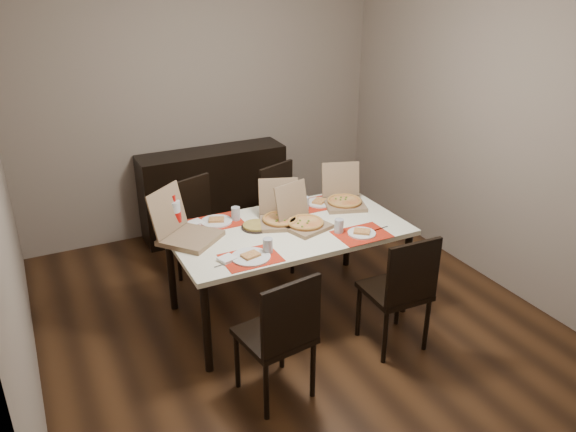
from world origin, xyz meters
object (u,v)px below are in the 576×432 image
object	(u,v)px
dining_table	(288,235)
chair_near_right	(401,288)
pizza_box_center	(303,220)
soda_bottle	(175,216)
chair_near_left	(280,333)
dip_bowl	(283,213)
chair_far_right	(285,209)
chair_far_left	(200,226)
sideboard	(214,192)

from	to	relation	value
dining_table	chair_near_right	world-z (taller)	chair_near_right
pizza_box_center	soda_bottle	xyz separation A→B (m)	(-0.90, 0.38, 0.07)
chair_near_left	chair_near_right	size ratio (longest dim) A/B	1.00
chair_near_left	dip_bowl	distance (m)	1.31
dip_bowl	soda_bottle	xyz separation A→B (m)	(-0.86, 0.11, 0.11)
dining_table	soda_bottle	size ratio (longest dim) A/B	6.25
dining_table	chair_far_right	bearing A→B (deg)	65.08
chair_near_right	dip_bowl	xyz separation A→B (m)	(-0.42, 1.05, 0.25)
dining_table	dip_bowl	distance (m)	0.26
chair_far_right	dining_table	bearing A→B (deg)	-114.92
dip_bowl	pizza_box_center	bearing A→B (deg)	-81.45
chair_far_left	chair_far_right	distance (m)	0.84
chair_near_right	pizza_box_center	world-z (taller)	pizza_box_center
chair_far_right	chair_near_left	bearing A→B (deg)	-117.12
sideboard	soda_bottle	size ratio (longest dim) A/B	5.21
pizza_box_center	dip_bowl	bearing A→B (deg)	98.55
sideboard	chair_near_right	xyz separation A→B (m)	(0.52, -2.52, 0.06)
dining_table	dip_bowl	size ratio (longest dim) A/B	14.16
dip_bowl	chair_near_left	bearing A→B (deg)	-116.87
dining_table	chair_far_right	xyz separation A→B (m)	(0.38, 0.83, -0.17)
chair_near_right	dip_bowl	size ratio (longest dim) A/B	7.31
sideboard	chair_far_right	size ratio (longest dim) A/B	1.61
dining_table	chair_near_left	size ratio (longest dim) A/B	1.94
dining_table	soda_bottle	distance (m)	0.88
dining_table	chair_far_left	size ratio (longest dim) A/B	1.94
chair_near_left	pizza_box_center	world-z (taller)	pizza_box_center
dining_table	chair_far_left	xyz separation A→B (m)	(-0.46, 0.82, -0.17)
chair_far_left	pizza_box_center	size ratio (longest dim) A/B	2.18
dining_table	chair_near_right	distance (m)	0.97
dip_bowl	soda_bottle	size ratio (longest dim) A/B	0.44
chair_far_left	pizza_box_center	distance (m)	1.07
dining_table	chair_near_left	world-z (taller)	chair_near_left
chair_far_right	pizza_box_center	size ratio (longest dim) A/B	2.18
dining_table	pizza_box_center	world-z (taller)	pizza_box_center
chair_near_right	soda_bottle	distance (m)	1.77
chair_near_right	pizza_box_center	distance (m)	0.92
sideboard	dining_table	distance (m)	1.72
chair_near_right	sideboard	bearing A→B (deg)	101.63
dip_bowl	dining_table	bearing A→B (deg)	-107.52
dining_table	soda_bottle	bearing A→B (deg)	156.45
chair_near_right	chair_far_right	size ratio (longest dim) A/B	1.00
pizza_box_center	chair_far_left	bearing A→B (deg)	123.75
chair_near_left	pizza_box_center	size ratio (longest dim) A/B	2.18
chair_far_right	pizza_box_center	bearing A→B (deg)	-107.54
chair_far_left	chair_far_right	size ratio (longest dim) A/B	1.00
sideboard	chair_far_right	world-z (taller)	chair_far_right
chair_near_left	dip_bowl	size ratio (longest dim) A/B	7.31
chair_near_left	dip_bowl	xyz separation A→B (m)	(0.58, 1.14, 0.25)
dip_bowl	sideboard	bearing A→B (deg)	93.76
dining_table	chair_near_left	bearing A→B (deg)	-119.05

